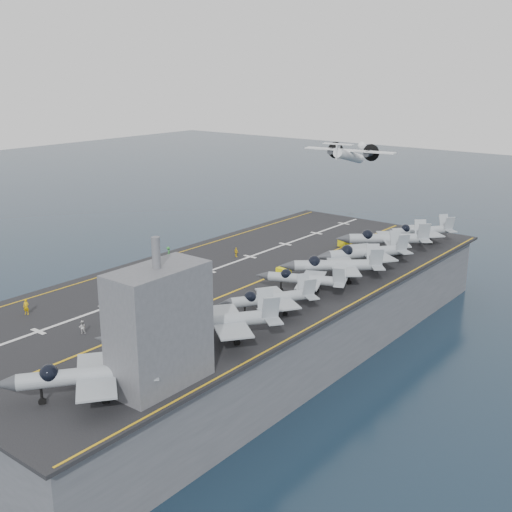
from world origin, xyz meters
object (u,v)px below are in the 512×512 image
Objects in this scene: island_superstructure at (159,313)px; fighter_jet_0 at (87,374)px; transport_plane at (349,156)px; tow_cart_a at (155,325)px.

fighter_jet_0 is (-3.21, -6.39, -4.89)m from island_superstructure.
island_superstructure is 0.83× the size of fighter_jet_0.
island_superstructure is at bearing -71.34° from transport_plane.
fighter_jet_0 is at bearing -74.47° from transport_plane.
tow_cart_a is (-7.34, 15.42, -2.05)m from fighter_jet_0.
tow_cart_a is at bearing 115.45° from fighter_jet_0.
island_superstructure is 88.17m from transport_plane.
island_superstructure is 7.17× the size of tow_cart_a.
transport_plane is (-28.18, 83.44, 4.07)m from island_superstructure.
island_superstructure is 0.67× the size of transport_plane.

